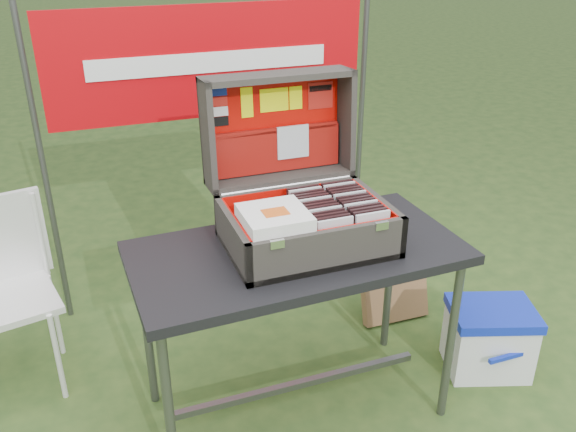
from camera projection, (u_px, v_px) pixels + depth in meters
name	position (u px, v px, depth m)	size (l,w,h in m)	color
ground	(287.00, 412.00, 2.65)	(80.00, 80.00, 0.00)	#2A471C
table	(297.00, 333.00, 2.51)	(1.27, 0.63, 0.79)	black
table_top	(297.00, 253.00, 2.34)	(1.27, 0.63, 0.04)	black
table_leg_fl	(169.00, 414.00, 2.12)	(0.04, 0.04, 0.75)	#59595B
table_leg_fr	(451.00, 343.00, 2.48)	(0.04, 0.04, 0.75)	#59595B
table_leg_bl	(147.00, 330.00, 2.55)	(0.04, 0.04, 0.75)	#59595B
table_leg_br	(389.00, 280.00, 2.91)	(0.04, 0.04, 0.75)	#59595B
table_brace	(296.00, 385.00, 2.63)	(1.12, 0.03, 0.03)	#59595B
suitcase	(302.00, 168.00, 2.28)	(0.61, 0.60, 0.60)	#4B463F
suitcase_base_bottom	(307.00, 243.00, 2.35)	(0.61, 0.44, 0.02)	#4B463F
suitcase_base_wall_front	(329.00, 251.00, 2.15)	(0.61, 0.02, 0.16)	#4B463F
suitcase_base_wall_back	(288.00, 205.00, 2.50)	(0.61, 0.02, 0.16)	#4B463F
suitcase_base_wall_left	(232.00, 239.00, 2.23)	(0.02, 0.44, 0.16)	#4B463F
suitcase_base_wall_right	(376.00, 215.00, 2.41)	(0.02, 0.44, 0.16)	#4B463F
suitcase_liner_floor	(307.00, 239.00, 2.34)	(0.57, 0.39, 0.01)	red
suitcase_latch_left	(277.00, 244.00, 2.04)	(0.05, 0.01, 0.03)	silver
suitcase_latch_right	(382.00, 226.00, 2.17)	(0.05, 0.01, 0.03)	silver
suitcase_hinge	(287.00, 186.00, 2.47)	(0.02, 0.02, 0.55)	silver
suitcase_lid_back	(273.00, 124.00, 2.52)	(0.61, 0.44, 0.02)	#4B463F
suitcase_lid_rim_far	(278.00, 76.00, 2.38)	(0.61, 0.02, 0.16)	#4B463F
suitcase_lid_rim_near	(280.00, 177.00, 2.54)	(0.61, 0.02, 0.16)	#4B463F
suitcase_lid_rim_left	(207.00, 136.00, 2.36)	(0.02, 0.44, 0.16)	#4B463F
suitcase_lid_rim_right	(345.00, 121.00, 2.55)	(0.02, 0.44, 0.16)	#4B463F
suitcase_lid_liner	(274.00, 125.00, 2.50)	(0.56, 0.39, 0.01)	red
suitcase_liner_wall_front	(327.00, 246.00, 2.15)	(0.57, 0.01, 0.14)	red
suitcase_liner_wall_back	(289.00, 204.00, 2.48)	(0.57, 0.01, 0.14)	red
suitcase_liner_wall_left	(236.00, 236.00, 2.23)	(0.01, 0.39, 0.14)	red
suitcase_liner_wall_right	(373.00, 213.00, 2.40)	(0.01, 0.39, 0.14)	red
suitcase_lid_pocket	(277.00, 150.00, 2.53)	(0.55, 0.18, 0.03)	maroon
suitcase_pocket_edge	(277.00, 130.00, 2.49)	(0.54, 0.02, 0.02)	maroon
suitcase_pocket_cd	(293.00, 142.00, 2.52)	(0.14, 0.14, 0.01)	silver
lid_sticker_cc_a	(219.00, 91.00, 2.37)	(0.06, 0.04, 0.00)	#1933B2
lid_sticker_cc_b	(220.00, 101.00, 2.38)	(0.06, 0.04, 0.00)	red
lid_sticker_cc_c	(221.00, 111.00, 2.40)	(0.06, 0.04, 0.00)	white
lid_sticker_cc_d	(221.00, 121.00, 2.41)	(0.06, 0.04, 0.00)	black
lid_card_neon_tall	(247.00, 103.00, 2.42)	(0.05, 0.12, 0.00)	#EBF40B
lid_card_neon_main	(274.00, 100.00, 2.46)	(0.12, 0.09, 0.00)	#EBF40B
lid_card_neon_small	(296.00, 98.00, 2.49)	(0.05, 0.09, 0.00)	#EBF40B
lid_sticker_band	(320.00, 95.00, 2.52)	(0.11, 0.11, 0.00)	red
lid_sticker_band_bar	(320.00, 88.00, 2.51)	(0.10, 0.02, 0.00)	black
cd_left_0	(335.00, 239.00, 2.18)	(0.14, 0.01, 0.16)	silver
cd_left_1	(332.00, 236.00, 2.20)	(0.14, 0.01, 0.16)	black
cd_left_2	(329.00, 233.00, 2.22)	(0.14, 0.01, 0.16)	black
cd_left_3	(327.00, 230.00, 2.24)	(0.14, 0.01, 0.16)	black
cd_left_4	(324.00, 227.00, 2.26)	(0.14, 0.01, 0.16)	silver
cd_left_5	(322.00, 224.00, 2.28)	(0.14, 0.01, 0.16)	black
cd_left_6	(319.00, 222.00, 2.30)	(0.14, 0.01, 0.16)	black
cd_left_7	(317.00, 219.00, 2.32)	(0.14, 0.01, 0.16)	black
cd_left_8	(314.00, 216.00, 2.34)	(0.14, 0.01, 0.16)	silver
cd_left_9	(312.00, 214.00, 2.36)	(0.14, 0.01, 0.16)	black
cd_left_10	(309.00, 211.00, 2.38)	(0.14, 0.01, 0.16)	black
cd_left_11	(307.00, 209.00, 2.40)	(0.14, 0.01, 0.16)	black
cd_left_12	(305.00, 207.00, 2.42)	(0.14, 0.01, 0.16)	silver
cd_left_13	(303.00, 204.00, 2.44)	(0.14, 0.01, 0.16)	black
cd_right_0	(372.00, 232.00, 2.22)	(0.14, 0.01, 0.16)	silver
cd_right_1	(369.00, 229.00, 2.24)	(0.14, 0.01, 0.16)	black
cd_right_2	(366.00, 226.00, 2.26)	(0.14, 0.01, 0.16)	black
cd_right_3	(363.00, 224.00, 2.28)	(0.14, 0.01, 0.16)	black
cd_right_4	(360.00, 221.00, 2.31)	(0.14, 0.01, 0.16)	silver
cd_right_5	(357.00, 218.00, 2.33)	(0.14, 0.01, 0.16)	black
cd_right_6	(354.00, 216.00, 2.35)	(0.14, 0.01, 0.16)	black
cd_right_7	(352.00, 213.00, 2.37)	(0.14, 0.01, 0.16)	black
cd_right_8	(349.00, 211.00, 2.39)	(0.14, 0.01, 0.16)	silver
cd_right_9	(346.00, 208.00, 2.41)	(0.14, 0.01, 0.16)	black
cd_right_10	(344.00, 206.00, 2.43)	(0.14, 0.01, 0.16)	black
cd_right_11	(341.00, 204.00, 2.45)	(0.14, 0.01, 0.16)	black
cd_right_12	(339.00, 201.00, 2.47)	(0.14, 0.01, 0.16)	silver
cd_right_13	(336.00, 199.00, 2.49)	(0.14, 0.01, 0.16)	black
songbook_0	(275.00, 222.00, 2.16)	(0.23, 0.23, 0.01)	white
songbook_1	(275.00, 221.00, 2.16)	(0.23, 0.23, 0.01)	white
songbook_2	(275.00, 220.00, 2.16)	(0.23, 0.23, 0.01)	white
songbook_3	(275.00, 218.00, 2.16)	(0.23, 0.23, 0.01)	white
songbook_4	(274.00, 217.00, 2.16)	(0.23, 0.23, 0.01)	white
songbook_5	(274.00, 216.00, 2.15)	(0.23, 0.23, 0.01)	white
songbook_6	(274.00, 214.00, 2.15)	(0.23, 0.23, 0.01)	white
songbook_7	(274.00, 213.00, 2.15)	(0.23, 0.23, 0.01)	white
songbook_8	(274.00, 212.00, 2.15)	(0.23, 0.23, 0.01)	white
songbook_graphic	(275.00, 212.00, 2.14)	(0.09, 0.07, 0.00)	#D85919
cooler	(489.00, 339.00, 2.84)	(0.38, 0.29, 0.34)	white
cooler_body	(488.00, 343.00, 2.85)	(0.36, 0.27, 0.29)	white
cooler_lid	(493.00, 313.00, 2.78)	(0.38, 0.29, 0.05)	#122ABC
cooler_handle	(511.00, 356.00, 2.71)	(0.23, 0.02, 0.02)	#122ABC
chair	(8.00, 304.00, 2.64)	(0.39, 0.43, 0.86)	silver
chair_seat	(8.00, 302.00, 2.63)	(0.39, 0.39, 0.03)	silver
chair_backrest	(0.00, 239.00, 2.70)	(0.39, 0.03, 0.41)	silver
chair_leg_fr	(58.00, 357.00, 2.64)	(0.02, 0.02, 0.44)	silver
chair_leg_br	(56.00, 315.00, 2.92)	(0.02, 0.02, 0.44)	silver
chair_upright_right	(40.00, 235.00, 2.75)	(0.02, 0.02, 0.41)	silver
cardboard_box	(394.00, 285.00, 3.22)	(0.36, 0.06, 0.38)	#96613C
banner_post_left	(44.00, 168.00, 2.94)	(0.03, 0.03, 1.70)	#59595B
banner_post_right	(360.00, 130.00, 3.47)	(0.03, 0.03, 1.70)	#59595B
banner	(211.00, 62.00, 3.00)	(1.60, 0.01, 0.55)	#B1040B
banner_text	(211.00, 62.00, 2.99)	(1.20, 0.00, 0.10)	white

